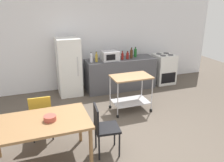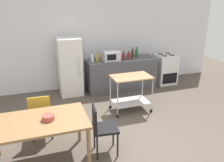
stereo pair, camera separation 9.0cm
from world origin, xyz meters
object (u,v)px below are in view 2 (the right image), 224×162
(stove_oven, at_px, (165,69))
(bottle_hot_sauce, at_px, (92,58))
(fruit_bowl, at_px, (48,118))
(microwave, at_px, (111,56))
(chair_black, at_px, (102,126))
(refrigerator, at_px, (70,67))
(chair_mustard, at_px, (40,113))
(bottle_soy_sauce, at_px, (123,56))
(bottle_sesame_oil, at_px, (133,54))
(kitchen_cart, at_px, (131,88))
(dining_table, at_px, (38,125))
(bottle_sparkling_water, at_px, (129,56))
(bottle_olive_oil, at_px, (137,53))
(bottle_wine, at_px, (97,58))

(stove_oven, distance_m, bottle_hot_sauce, 2.39)
(fruit_bowl, bearing_deg, microwave, 53.63)
(chair_black, relative_size, refrigerator, 0.57)
(chair_mustard, bearing_deg, bottle_soy_sauce, -140.08)
(refrigerator, bearing_deg, bottle_sesame_oil, -4.09)
(kitchen_cart, relative_size, bottle_soy_sauce, 3.65)
(dining_table, relative_size, refrigerator, 0.97)
(microwave, height_order, bottle_soy_sauce, microwave)
(refrigerator, relative_size, kitchen_cart, 1.70)
(chair_mustard, xyz_separation_m, fruit_bowl, (0.11, -0.74, 0.27))
(kitchen_cart, height_order, bottle_sparkling_water, bottle_sparkling_water)
(chair_mustard, height_order, fruit_bowl, chair_mustard)
(dining_table, xyz_separation_m, kitchen_cart, (2.08, 1.23, -0.10))
(stove_oven, height_order, bottle_olive_oil, bottle_olive_oil)
(kitchen_cart, distance_m, bottle_soy_sauce, 1.38)
(refrigerator, xyz_separation_m, bottle_hot_sauce, (0.58, -0.17, 0.24))
(dining_table, bearing_deg, bottle_olive_oil, 43.03)
(chair_mustard, xyz_separation_m, bottle_hot_sauce, (1.46, 1.82, 0.50))
(bottle_soy_sauce, bearing_deg, bottle_sesame_oil, 12.96)
(dining_table, height_order, stove_oven, stove_oven)
(bottle_wine, relative_size, bottle_olive_oil, 0.96)
(stove_oven, bearing_deg, kitchen_cart, -141.43)
(bottle_wine, distance_m, bottle_sesame_oil, 1.05)
(fruit_bowl, bearing_deg, bottle_wine, 59.74)
(microwave, height_order, bottle_olive_oil, bottle_olive_oil)
(bottle_wine, xyz_separation_m, bottle_sparkling_water, (0.91, -0.01, -0.02))
(bottle_sparkling_water, relative_size, bottle_sesame_oil, 0.74)
(chair_black, xyz_separation_m, bottle_wine, (0.66, 2.62, 0.49))
(bottle_olive_oil, bearing_deg, microwave, -170.48)
(refrigerator, height_order, kitchen_cart, refrigerator)
(bottle_hot_sauce, relative_size, bottle_olive_oil, 0.94)
(bottle_hot_sauce, bearing_deg, dining_table, -120.68)
(chair_mustard, relative_size, bottle_sparkling_water, 3.96)
(microwave, xyz_separation_m, fruit_bowl, (-1.88, -2.55, -0.24))
(dining_table, height_order, refrigerator, refrigerator)
(bottle_soy_sauce, height_order, bottle_sparkling_water, bottle_soy_sauce)
(microwave, height_order, bottle_sparkling_water, microwave)
(bottle_olive_oil, bearing_deg, fruit_bowl, -135.15)
(bottle_hot_sauce, relative_size, fruit_bowl, 1.42)
(kitchen_cart, bearing_deg, bottle_sparkling_water, 70.06)
(refrigerator, height_order, microwave, refrigerator)
(chair_black, height_order, kitchen_cart, chair_black)
(refrigerator, xyz_separation_m, bottle_wine, (0.72, -0.17, 0.24))
(bottle_olive_oil, bearing_deg, dining_table, -136.97)
(bottle_hot_sauce, bearing_deg, bottle_soy_sauce, -1.56)
(stove_oven, distance_m, bottle_sparkling_water, 1.39)
(chair_mustard, xyz_separation_m, bottle_olive_oil, (2.81, 1.95, 0.50))
(bottle_sparkling_water, bearing_deg, chair_black, -120.92)
(dining_table, distance_m, bottle_sparkling_water, 3.60)
(bottle_sesame_oil, bearing_deg, kitchen_cart, -114.43)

